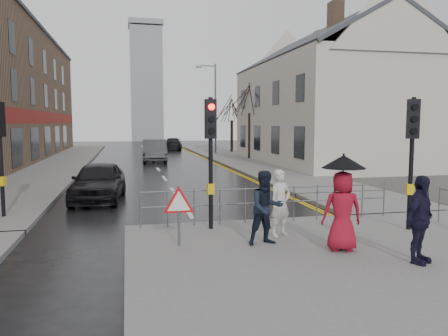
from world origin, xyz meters
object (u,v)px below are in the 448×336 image
pedestrian_with_umbrella (342,199)px  car_mid (155,151)px  pedestrian_b (266,208)px  pedestrian_a (280,203)px  car_parked (99,181)px  pedestrian_d (420,220)px

pedestrian_with_umbrella → car_mid: size_ratio=0.42×
pedestrian_b → pedestrian_with_umbrella: pedestrian_with_umbrella is taller
pedestrian_a → car_parked: bearing=103.1°
pedestrian_a → car_mid: (-1.54, 23.08, -0.13)m
pedestrian_a → car_parked: size_ratio=0.38×
car_parked → pedestrian_d: bearing=-49.4°
pedestrian_d → car_parked: (-6.60, 9.37, -0.28)m
pedestrian_b → pedestrian_with_umbrella: size_ratio=0.81×
pedestrian_b → pedestrian_d: bearing=-43.4°
pedestrian_b → pedestrian_d: 3.17m
pedestrian_a → pedestrian_b: 0.86m
pedestrian_a → pedestrian_d: (1.94, -2.58, 0.06)m
pedestrian_d → pedestrian_with_umbrella: bearing=103.1°
pedestrian_a → pedestrian_d: pedestrian_d is taller
pedestrian_with_umbrella → car_mid: 24.65m
car_mid → pedestrian_with_umbrella: bearing=-81.1°
pedestrian_d → pedestrian_b: bearing=112.1°
pedestrian_with_umbrella → pedestrian_b: bearing=150.8°
pedestrian_b → pedestrian_a: bearing=42.5°
pedestrian_with_umbrella → car_parked: size_ratio=0.48×
pedestrian_d → car_parked: bearing=94.8°
pedestrian_a → car_parked: (-4.66, 6.79, -0.22)m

